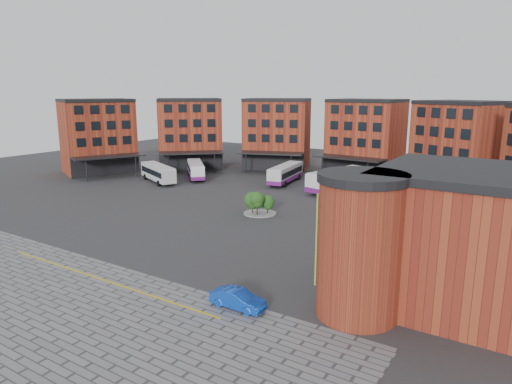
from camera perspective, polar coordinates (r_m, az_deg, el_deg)
The scene contains 13 objects.
ground at distance 53.22m, azimuth -8.28°, elevation -5.27°, with size 160.00×160.00×0.00m, color #28282B.
paving_zone at distance 38.86m, azimuth -28.13°, elevation -13.61°, with size 50.00×22.00×0.02m, color slate.
yellow_line at distance 42.79m, azimuth -18.70°, elevation -10.31°, with size 26.00×0.15×0.02m, color gold.
main_building at distance 85.85m, azimuth 6.04°, elevation 6.51°, with size 94.14×42.48×14.60m.
east_building at distance 37.00m, azimuth 23.86°, elevation -5.66°, with size 17.40×15.40×10.60m.
tree_island at distance 60.58m, azimuth 0.28°, elevation -1.26°, with size 4.40×4.40×3.23m.
bus_a at distance 83.99m, azimuth -12.15°, elevation 2.47°, with size 11.14×7.05×3.15m.
bus_b at distance 86.67m, azimuth -7.55°, elevation 2.81°, with size 9.39×9.54×3.06m.
bus_c at distance 81.57m, azimuth 3.72°, elevation 2.35°, with size 4.31×11.72×3.23m.
bus_d at distance 75.88m, azimuth 10.09°, elevation 1.55°, with size 6.03×12.99×3.57m.
bus_e at distance 73.95m, azimuth 17.30°, elevation 0.62°, with size 9.12×9.15×2.96m.
bus_f at distance 63.77m, azimuth 22.73°, elevation -1.43°, with size 8.64×11.65×3.38m.
blue_car at distance 35.54m, azimuth -2.28°, elevation -13.22°, with size 1.53×4.40×1.45m, color #0E3EB8.
Camera 1 is at (33.45, -38.10, 16.18)m, focal length 32.00 mm.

